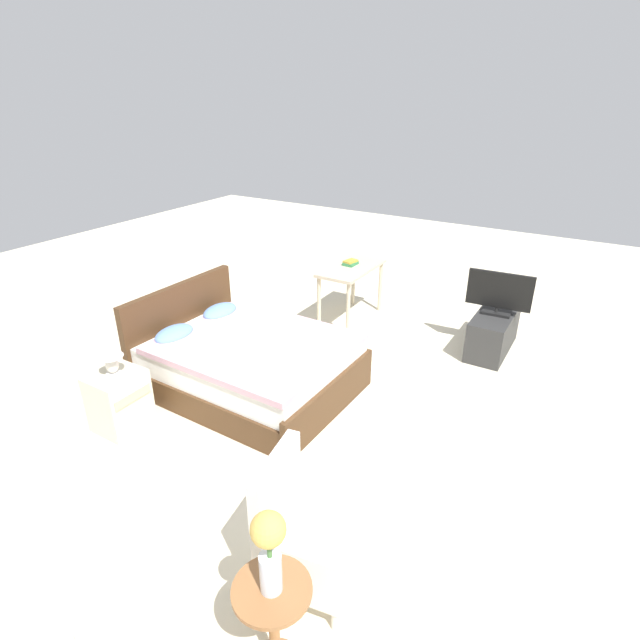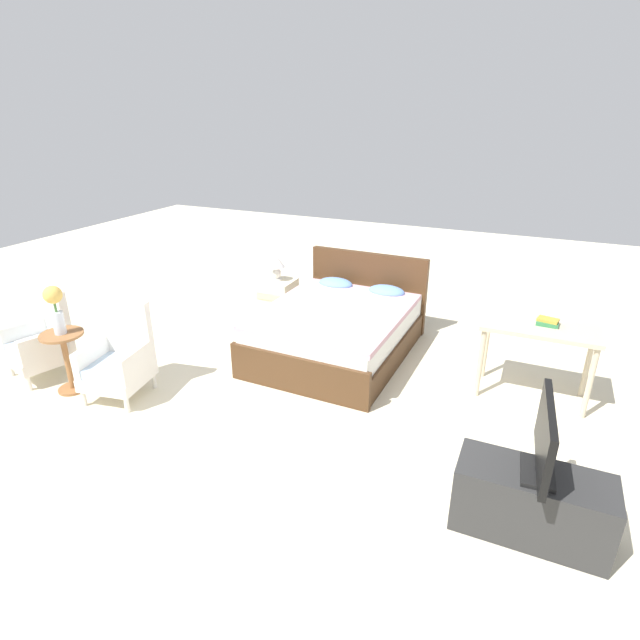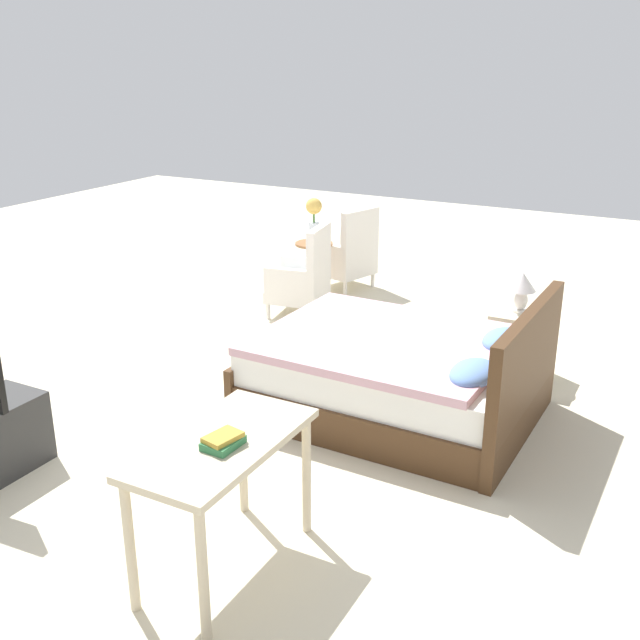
% 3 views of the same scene
% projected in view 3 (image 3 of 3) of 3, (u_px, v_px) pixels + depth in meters
% --- Properties ---
extents(ground_plane, '(16.00, 16.00, 0.00)m').
position_uv_depth(ground_plane, '(285.00, 385.00, 6.03)').
color(ground_plane, beige).
extents(bed, '(1.56, 2.01, 0.96)m').
position_uv_depth(bed, '(400.00, 376.00, 5.47)').
color(bed, '#472D19').
rests_on(bed, ground_plane).
extents(armchair_by_window_left, '(0.67, 0.67, 0.92)m').
position_uv_depth(armchair_by_window_left, '(348.00, 256.00, 8.38)').
color(armchair_by_window_left, white).
rests_on(armchair_by_window_left, ground_plane).
extents(armchair_by_window_right, '(0.62, 0.62, 0.92)m').
position_uv_depth(armchair_by_window_right, '(303.00, 279.00, 7.52)').
color(armchair_by_window_right, white).
rests_on(armchair_by_window_right, ground_plane).
extents(side_table, '(0.40, 0.40, 0.62)m').
position_uv_depth(side_table, '(314.00, 264.00, 8.02)').
color(side_table, '#936038').
rests_on(side_table, ground_plane).
extents(flower_vase, '(0.17, 0.17, 0.48)m').
position_uv_depth(flower_vase, '(314.00, 216.00, 7.84)').
color(flower_vase, silver).
rests_on(flower_vase, side_table).
extents(nightstand, '(0.44, 0.41, 0.55)m').
position_uv_depth(nightstand, '(517.00, 343.00, 6.14)').
color(nightstand, beige).
rests_on(nightstand, ground_plane).
extents(table_lamp, '(0.22, 0.22, 0.33)m').
position_uv_depth(table_lamp, '(522.00, 286.00, 5.97)').
color(table_lamp, silver).
rests_on(table_lamp, nightstand).
extents(vanity_desk, '(1.04, 0.52, 0.75)m').
position_uv_depth(vanity_desk, '(223.00, 460.00, 3.69)').
color(vanity_desk, beige).
rests_on(vanity_desk, ground_plane).
extents(book_stack, '(0.20, 0.15, 0.06)m').
position_uv_depth(book_stack, '(223.00, 441.00, 3.58)').
color(book_stack, '#337A47').
rests_on(book_stack, vanity_desk).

